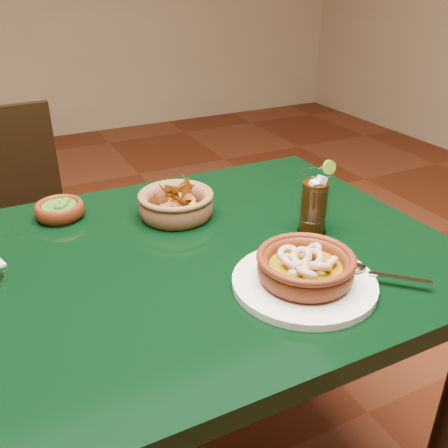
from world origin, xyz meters
name	(u,v)px	position (x,y,z in m)	size (l,w,h in m)	color
dining_table	(159,302)	(0.00, 0.00, 0.65)	(1.20, 0.80, 0.75)	black
dining_chair	(12,244)	(-0.24, 0.71, 0.49)	(0.43, 0.43, 0.90)	black
shrimp_plate	(305,271)	(0.21, -0.20, 0.78)	(0.33, 0.26, 0.08)	silver
chip_basket	(176,204)	(0.11, 0.17, 0.78)	(0.21, 0.21, 0.12)	brown
guacamole_ramekin	(60,209)	(-0.13, 0.28, 0.77)	(0.13, 0.13, 0.04)	#4E1B0A
cola_drink	(314,203)	(0.35, -0.03, 0.82)	(0.14, 0.14, 0.16)	white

